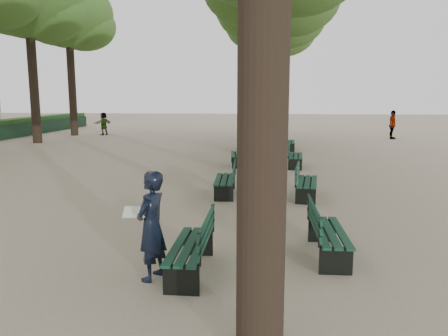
# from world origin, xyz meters

# --- Properties ---
(ground) EXTENTS (120.00, 120.00, 0.00)m
(ground) POSITION_xyz_m (0.00, 0.00, 0.00)
(ground) COLOR tan
(ground) RESTS_ON ground
(tree_central_4) EXTENTS (6.00, 6.00, 9.95)m
(tree_central_4) POSITION_xyz_m (1.50, 18.00, 7.65)
(tree_central_4) COLOR #33261C
(tree_central_4) RESTS_ON ground
(tree_central_5) EXTENTS (6.00, 6.00, 9.95)m
(tree_central_5) POSITION_xyz_m (1.50, 23.00, 7.65)
(tree_central_5) COLOR #33261C
(tree_central_5) RESTS_ON ground
(tree_far_5) EXTENTS (6.00, 6.00, 10.45)m
(tree_far_5) POSITION_xyz_m (-12.00, 23.00, 8.14)
(tree_far_5) COLOR #33261C
(tree_far_5) RESTS_ON ground
(bench_left_0) EXTENTS (0.58, 1.80, 0.92)m
(bench_left_0) POSITION_xyz_m (0.37, 0.03, 0.27)
(bench_left_0) COLOR black
(bench_left_0) RESTS_ON ground
(bench_left_1) EXTENTS (0.66, 1.83, 0.92)m
(bench_left_1) POSITION_xyz_m (0.37, 5.55, 0.27)
(bench_left_1) COLOR black
(bench_left_1) RESTS_ON ground
(bench_left_2) EXTENTS (0.75, 1.85, 0.92)m
(bench_left_2) POSITION_xyz_m (0.37, 10.83, 0.27)
(bench_left_2) COLOR black
(bench_left_2) RESTS_ON ground
(bench_left_3) EXTENTS (0.76, 1.85, 0.92)m
(bench_left_3) POSITION_xyz_m (0.37, 15.56, 0.27)
(bench_left_3) COLOR black
(bench_left_3) RESTS_ON ground
(bench_right_0) EXTENTS (0.61, 1.81, 0.92)m
(bench_right_0) POSITION_xyz_m (2.63, 0.98, 0.27)
(bench_right_0) COLOR black
(bench_right_0) RESTS_ON ground
(bench_right_1) EXTENTS (0.77, 1.85, 0.92)m
(bench_right_1) POSITION_xyz_m (2.63, 5.44, 0.27)
(bench_right_1) COLOR black
(bench_right_1) RESTS_ON ground
(bench_right_2) EXTENTS (0.68, 1.83, 0.92)m
(bench_right_2) POSITION_xyz_m (2.63, 10.69, 0.27)
(bench_right_2) COLOR black
(bench_right_2) RESTS_ON ground
(bench_right_3) EXTENTS (0.64, 1.82, 0.92)m
(bench_right_3) POSITION_xyz_m (2.63, 15.87, 0.27)
(bench_right_3) COLOR black
(bench_right_3) RESTS_ON ground
(man_with_map) EXTENTS (0.69, 0.74, 1.68)m
(man_with_map) POSITION_xyz_m (-0.17, -0.24, 0.84)
(man_with_map) COLOR black
(man_with_map) RESTS_ON ground
(pedestrian_e) EXTENTS (0.97, 1.46, 1.60)m
(pedestrian_e) POSITION_xyz_m (-10.02, 23.43, 0.80)
(pedestrian_e) COLOR #262628
(pedestrian_e) RESTS_ON ground
(pedestrian_c) EXTENTS (0.81, 1.13, 1.83)m
(pedestrian_c) POSITION_xyz_m (9.47, 22.49, 0.92)
(pedestrian_c) COLOR #262628
(pedestrian_c) RESTS_ON ground
(pedestrian_b) EXTENTS (0.68, 1.19, 1.75)m
(pedestrian_b) POSITION_xyz_m (1.04, 27.60, 0.88)
(pedestrian_b) COLOR #262628
(pedestrian_b) RESTS_ON ground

